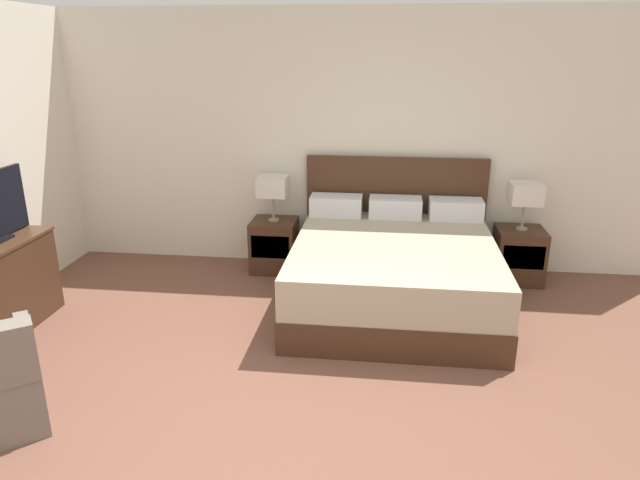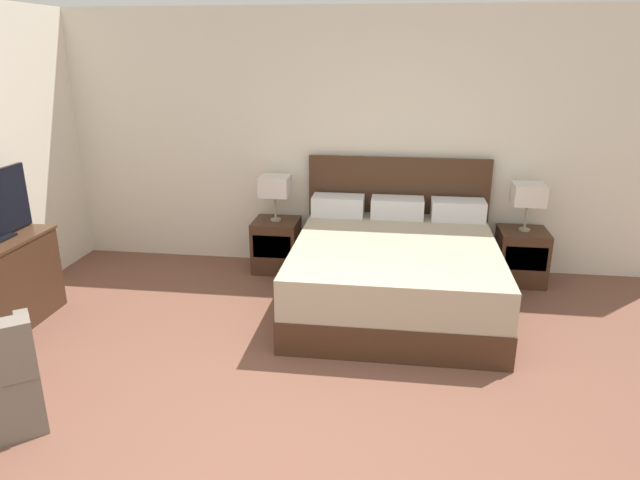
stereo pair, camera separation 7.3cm
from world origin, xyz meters
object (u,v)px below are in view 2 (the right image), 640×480
nightstand_right (521,256)px  table_lamp_left (275,186)px  nightstand_left (276,245)px  table_lamp_right (528,195)px  bed (395,270)px

nightstand_right → table_lamp_left: table_lamp_left is taller
table_lamp_left → nightstand_left: bearing=-90.0°
nightstand_right → table_lamp_right: (0.00, 0.00, 0.63)m
nightstand_left → table_lamp_left: (0.00, 0.00, 0.63)m
nightstand_left → nightstand_right: size_ratio=1.00×
nightstand_right → table_lamp_right: size_ratio=1.15×
bed → table_lamp_right: (1.25, 0.72, 0.57)m
nightstand_left → table_lamp_left: bearing=90.0°
table_lamp_right → bed: bearing=-150.0°
nightstand_right → table_lamp_left: 2.57m
nightstand_left → nightstand_right: 2.49m
table_lamp_left → table_lamp_right: same height
bed → table_lamp_left: 1.55m
nightstand_left → table_lamp_right: size_ratio=1.15×
nightstand_right → table_lamp_left: (-2.49, 0.00, 0.63)m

